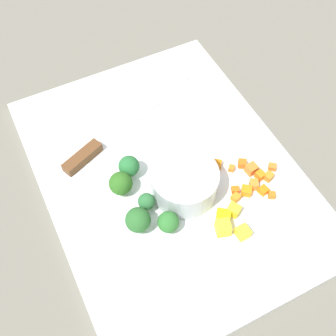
% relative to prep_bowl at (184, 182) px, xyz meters
% --- Properties ---
extents(ground_plane, '(4.00, 4.00, 0.00)m').
position_rel_prep_bowl_xyz_m(ground_plane, '(-0.04, -0.01, -0.04)').
color(ground_plane, '#6B675B').
extents(cutting_board, '(0.53, 0.40, 0.01)m').
position_rel_prep_bowl_xyz_m(cutting_board, '(-0.04, -0.01, -0.03)').
color(cutting_board, white).
rests_on(cutting_board, ground_plane).
extents(prep_bowl, '(0.11, 0.11, 0.05)m').
position_rel_prep_bowl_xyz_m(prep_bowl, '(0.00, 0.00, 0.00)').
color(prep_bowl, '#B3B9BE').
rests_on(prep_bowl, cutting_board).
extents(chef_knife, '(0.15, 0.32, 0.02)m').
position_rel_prep_bowl_xyz_m(chef_knife, '(-0.16, -0.05, -0.02)').
color(chef_knife, silver).
rests_on(chef_knife, cutting_board).
extents(carrot_dice_0, '(0.02, 0.02, 0.01)m').
position_rel_prep_bowl_xyz_m(carrot_dice_0, '(0.04, 0.13, -0.02)').
color(carrot_dice_0, orange).
rests_on(carrot_dice_0, cutting_board).
extents(carrot_dice_1, '(0.02, 0.01, 0.01)m').
position_rel_prep_bowl_xyz_m(carrot_dice_1, '(0.03, 0.12, -0.02)').
color(carrot_dice_1, orange).
rests_on(carrot_dice_1, cutting_board).
extents(carrot_dice_2, '(0.02, 0.02, 0.01)m').
position_rel_prep_bowl_xyz_m(carrot_dice_2, '(0.00, 0.11, -0.02)').
color(carrot_dice_2, orange).
rests_on(carrot_dice_2, cutting_board).
extents(carrot_dice_3, '(0.02, 0.02, 0.01)m').
position_rel_prep_bowl_xyz_m(carrot_dice_3, '(-0.02, 0.07, -0.02)').
color(carrot_dice_3, orange).
rests_on(carrot_dice_3, cutting_board).
extents(carrot_dice_4, '(0.02, 0.02, 0.02)m').
position_rel_prep_bowl_xyz_m(carrot_dice_4, '(0.02, 0.11, -0.02)').
color(carrot_dice_4, orange).
rests_on(carrot_dice_4, cutting_board).
extents(carrot_dice_5, '(0.02, 0.02, 0.01)m').
position_rel_prep_bowl_xyz_m(carrot_dice_5, '(0.04, 0.10, -0.02)').
color(carrot_dice_5, orange).
rests_on(carrot_dice_5, cutting_board).
extents(carrot_dice_6, '(0.01, 0.01, 0.01)m').
position_rel_prep_bowl_xyz_m(carrot_dice_6, '(0.00, 0.09, -0.02)').
color(carrot_dice_6, orange).
rests_on(carrot_dice_6, cutting_board).
extents(carrot_dice_7, '(0.02, 0.02, 0.01)m').
position_rel_prep_bowl_xyz_m(carrot_dice_7, '(0.05, 0.09, -0.02)').
color(carrot_dice_7, orange).
rests_on(carrot_dice_7, cutting_board).
extents(carrot_dice_8, '(0.01, 0.01, 0.01)m').
position_rel_prep_bowl_xyz_m(carrot_dice_8, '(0.04, 0.07, -0.02)').
color(carrot_dice_8, orange).
rests_on(carrot_dice_8, cutting_board).
extents(carrot_dice_9, '(0.01, 0.02, 0.01)m').
position_rel_prep_bowl_xyz_m(carrot_dice_9, '(0.05, 0.06, -0.02)').
color(carrot_dice_9, orange).
rests_on(carrot_dice_9, cutting_board).
extents(carrot_dice_10, '(0.02, 0.02, 0.01)m').
position_rel_prep_bowl_xyz_m(carrot_dice_10, '(0.03, 0.15, -0.02)').
color(carrot_dice_10, orange).
rests_on(carrot_dice_10, cutting_board).
extents(carrot_dice_11, '(0.01, 0.01, 0.01)m').
position_rel_prep_bowl_xyz_m(carrot_dice_11, '(0.07, 0.12, -0.02)').
color(carrot_dice_11, orange).
rests_on(carrot_dice_11, cutting_board).
extents(carrot_dice_12, '(0.02, 0.02, 0.01)m').
position_rel_prep_bowl_xyz_m(carrot_dice_12, '(0.06, 0.11, -0.02)').
color(carrot_dice_12, orange).
rests_on(carrot_dice_12, cutting_board).
extents(pepper_dice_0, '(0.03, 0.03, 0.02)m').
position_rel_prep_bowl_xyz_m(pepper_dice_0, '(0.09, 0.02, -0.01)').
color(pepper_dice_0, yellow).
rests_on(pepper_dice_0, cutting_board).
extents(pepper_dice_1, '(0.02, 0.02, 0.02)m').
position_rel_prep_bowl_xyz_m(pepper_dice_1, '(0.11, 0.04, -0.02)').
color(pepper_dice_1, yellow).
rests_on(pepper_dice_1, cutting_board).
extents(pepper_dice_2, '(0.02, 0.02, 0.02)m').
position_rel_prep_bowl_xyz_m(pepper_dice_2, '(0.07, 0.05, -0.02)').
color(pepper_dice_2, yellow).
rests_on(pepper_dice_2, cutting_board).
extents(pepper_dice_3, '(0.03, 0.03, 0.02)m').
position_rel_prep_bowl_xyz_m(pepper_dice_3, '(0.07, 0.03, -0.02)').
color(pepper_dice_3, yellow).
rests_on(pepper_dice_3, cutting_board).
extents(broccoli_floret_0, '(0.04, 0.04, 0.04)m').
position_rel_prep_bowl_xyz_m(broccoli_floret_0, '(0.03, -0.09, -0.00)').
color(broccoli_floret_0, '#93BC5B').
rests_on(broccoli_floret_0, cutting_board).
extents(broccoli_floret_1, '(0.04, 0.04, 0.04)m').
position_rel_prep_bowl_xyz_m(broccoli_floret_1, '(-0.04, -0.09, -0.00)').
color(broccoli_floret_1, '#95B064').
rests_on(broccoli_floret_1, cutting_board).
extents(broccoli_floret_2, '(0.03, 0.03, 0.04)m').
position_rel_prep_bowl_xyz_m(broccoli_floret_2, '(-0.07, -0.06, -0.00)').
color(broccoli_floret_2, '#8AB461').
rests_on(broccoli_floret_2, cutting_board).
extents(broccoli_floret_3, '(0.03, 0.03, 0.04)m').
position_rel_prep_bowl_xyz_m(broccoli_floret_3, '(0.05, -0.05, -0.00)').
color(broccoli_floret_3, '#93BB5D').
rests_on(broccoli_floret_3, cutting_board).
extents(broccoli_floret_4, '(0.03, 0.03, 0.03)m').
position_rel_prep_bowl_xyz_m(broccoli_floret_4, '(0.00, -0.07, -0.00)').
color(broccoli_floret_4, '#96BE5A').
rests_on(broccoli_floret_4, cutting_board).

